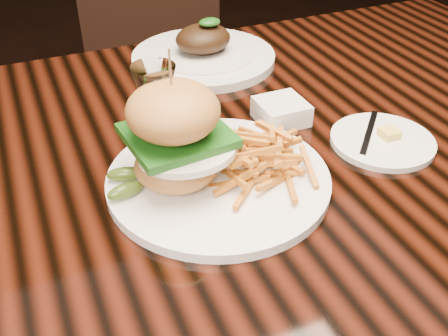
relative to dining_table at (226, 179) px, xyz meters
name	(u,v)px	position (x,y,z in m)	size (l,w,h in m)	color
dining_table	(226,179)	(0.00, 0.00, 0.00)	(1.60, 0.90, 0.75)	black
burger_plate	(209,154)	(-0.07, -0.10, 0.13)	(0.32, 0.32, 0.21)	white
side_saucer	(382,141)	(0.23, -0.10, 0.08)	(0.17, 0.17, 0.02)	white
ramekin	(281,111)	(0.11, 0.02, 0.10)	(0.08, 0.08, 0.04)	white
wine_glass	(155,97)	(-0.12, -0.03, 0.20)	(0.06, 0.06, 0.17)	white
far_dish	(203,54)	(0.08, 0.30, 0.09)	(0.30, 0.30, 0.10)	white
chair_far	(158,49)	(0.15, 0.89, -0.13)	(0.52, 0.53, 0.95)	black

